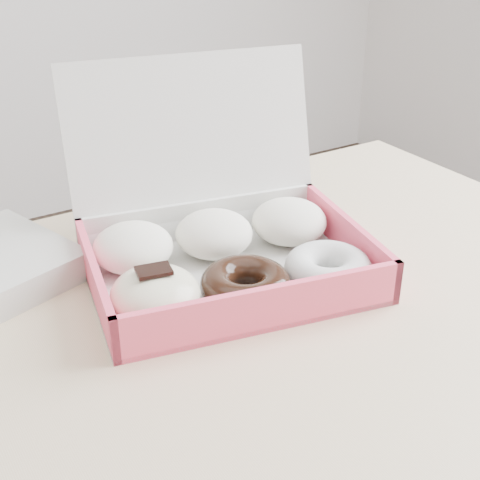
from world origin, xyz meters
TOP-DOWN VIEW (x-y plane):
  - table at (0.00, 0.00)m, footprint 1.20×0.80m
  - donut_box at (0.11, 0.14)m, footprint 0.37×0.35m

SIDE VIEW (x-z plane):
  - table at x=0.00m, z-range 0.30..1.05m
  - donut_box at x=0.11m, z-range 0.67..0.90m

